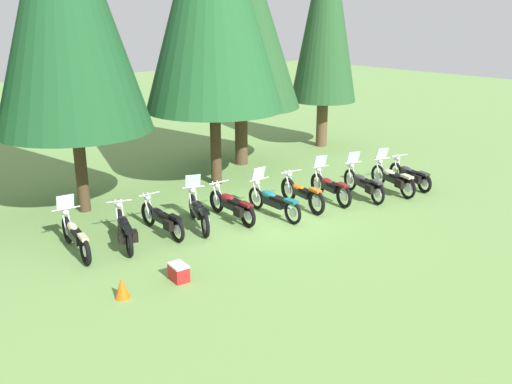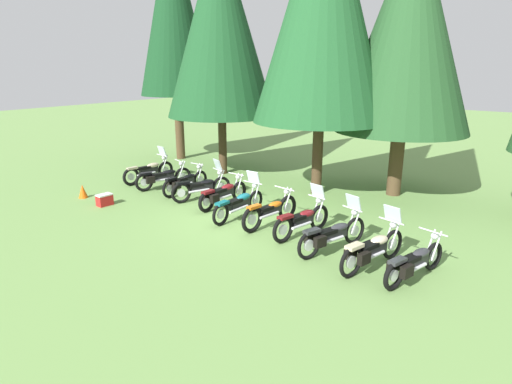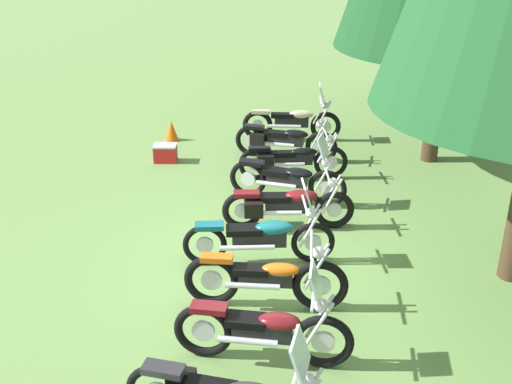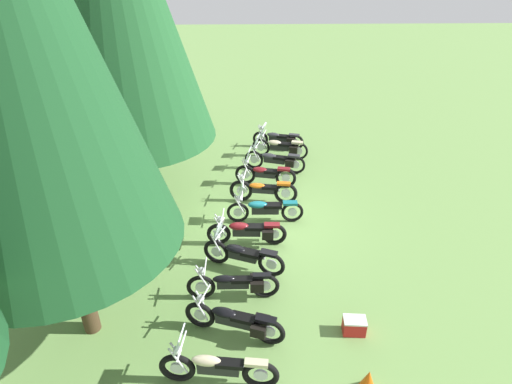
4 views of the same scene
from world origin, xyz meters
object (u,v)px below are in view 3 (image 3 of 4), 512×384
object	(u,v)px
motorcycle_0	(293,122)
traffic_cone	(172,131)
motorcycle_4	(286,205)
motorcycle_3	(288,179)
motorcycle_1	(284,140)
motorcycle_2	(291,159)
picnic_cooler	(165,153)
motorcycle_6	(266,279)
motorcycle_7	(265,329)
motorcycle_5	(262,236)

from	to	relation	value
motorcycle_0	traffic_cone	distance (m)	2.90
motorcycle_4	motorcycle_3	bearing A→B (deg)	83.85
motorcycle_1	motorcycle_2	bearing A→B (deg)	-69.89
picnic_cooler	motorcycle_6	bearing A→B (deg)	17.46
motorcycle_1	motorcycle_6	bearing A→B (deg)	-79.91
motorcycle_7	traffic_cone	bearing A→B (deg)	113.05
motorcycle_0	motorcycle_5	xyz separation A→B (m)	(5.59, -1.16, 0.01)
motorcycle_0	picnic_cooler	world-z (taller)	motorcycle_0
motorcycle_0	traffic_cone	size ratio (longest dim) A/B	4.85
motorcycle_0	motorcycle_4	distance (m)	4.51
motorcycle_2	motorcycle_4	xyz separation A→B (m)	(2.13, -0.34, 0.01)
motorcycle_4	motorcycle_6	xyz separation A→B (m)	(2.30, -0.52, 0.01)
motorcycle_6	traffic_cone	bearing A→B (deg)	112.54
motorcycle_1	motorcycle_4	xyz separation A→B (m)	(3.28, -0.31, 0.00)
motorcycle_7	motorcycle_4	bearing A→B (deg)	91.50
motorcycle_4	motorcycle_5	size ratio (longest dim) A/B	0.96
motorcycle_1	motorcycle_5	bearing A→B (deg)	-81.86
motorcycle_6	motorcycle_7	bearing A→B (deg)	-86.89
motorcycle_0	motorcycle_1	world-z (taller)	motorcycle_0
motorcycle_4	motorcycle_7	bearing A→B (deg)	-97.97
motorcycle_7	picnic_cooler	bearing A→B (deg)	115.71
motorcycle_3	motorcycle_4	distance (m)	1.09
motorcycle_2	picnic_cooler	bearing A→B (deg)	156.60
traffic_cone	motorcycle_2	bearing A→B (deg)	45.44
motorcycle_2	picnic_cooler	xyz separation A→B (m)	(-1.15, -2.62, -0.24)
motorcycle_5	picnic_cooler	world-z (taller)	motorcycle_5
motorcycle_5	motorcycle_4	bearing A→B (deg)	67.07
motorcycle_3	motorcycle_6	bearing A→B (deg)	-80.25
motorcycle_2	motorcycle_3	size ratio (longest dim) A/B	1.04
motorcycle_1	motorcycle_7	distance (m)	6.79
motorcycle_5	motorcycle_3	bearing A→B (deg)	74.23
motorcycle_7	picnic_cooler	size ratio (longest dim) A/B	4.17
motorcycle_3	motorcycle_6	distance (m)	3.45
motorcycle_6	traffic_cone	size ratio (longest dim) A/B	4.71
motorcycle_0	traffic_cone	bearing A→B (deg)	-176.67
traffic_cone	motorcycle_0	bearing A→B (deg)	86.20
traffic_cone	motorcycle_7	bearing A→B (deg)	11.06
motorcycle_5	motorcycle_6	bearing A→B (deg)	-89.92
motorcycle_1	motorcycle_2	world-z (taller)	motorcycle_1
motorcycle_0	motorcycle_1	size ratio (longest dim) A/B	1.05
motorcycle_4	motorcycle_6	distance (m)	2.36
motorcycle_0	motorcycle_6	world-z (taller)	motorcycle_0
motorcycle_1	motorcycle_4	distance (m)	3.29
picnic_cooler	motorcycle_1	bearing A→B (deg)	89.95
motorcycle_0	motorcycle_3	bearing A→B (deg)	-91.21
motorcycle_3	motorcycle_4	xyz separation A→B (m)	(1.07, -0.16, -0.03)
motorcycle_4	traffic_cone	size ratio (longest dim) A/B	4.75
motorcycle_3	picnic_cooler	xyz separation A→B (m)	(-2.21, -2.44, -0.28)
motorcycle_2	motorcycle_7	xyz separation A→B (m)	(5.58, -0.98, 0.04)
motorcycle_2	traffic_cone	world-z (taller)	motorcycle_2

